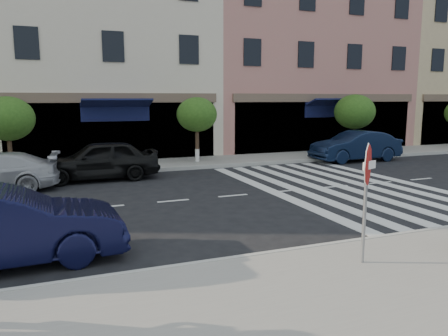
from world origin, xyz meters
The scene contains 12 objects.
ground centered at (0.00, 0.00, 0.00)m, with size 120.00×120.00×0.00m, color black.
sidewalk_near centered at (0.00, -3.75, 0.07)m, with size 60.00×4.50×0.15m, color gray.
sidewalk_far centered at (0.00, 11.00, 0.07)m, with size 60.00×3.00×0.15m, color gray.
building_centre centered at (-0.50, 17.00, 5.50)m, with size 11.00×9.00×11.00m, color beige.
building_east_mid centered at (11.50, 17.00, 6.50)m, with size 13.00×9.00×13.00m, color #AF7468.
building_east_far centered at (24.00, 17.00, 6.00)m, with size 12.00×9.00×12.00m, color #D0B685.
street_tree_wb centered at (-5.00, 10.80, 2.31)m, with size 2.10×2.10×3.06m.
street_tree_c centered at (3.00, 10.80, 2.36)m, with size 1.90×1.90×3.04m.
street_tree_ea centered at (12.00, 10.80, 2.39)m, with size 2.20×2.20×3.19m.
stop_sign centered at (1.83, -2.62, 1.78)m, with size 0.74×0.31×2.21m.
car_far_mid centered at (-1.74, 8.48, 0.77)m, with size 1.82×4.52×1.54m, color black.
car_far_right centered at (10.76, 9.02, 0.76)m, with size 1.61×4.61×1.52m, color black.
Camera 1 is at (-3.36, -8.80, 3.15)m, focal length 35.00 mm.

